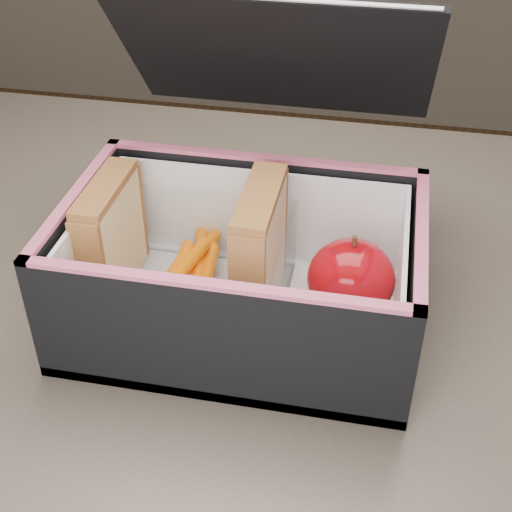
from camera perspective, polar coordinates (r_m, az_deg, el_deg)
The scene contains 8 objects.
kitchen_table at distance 0.71m, azimuth -3.51°, elevation -9.58°, with size 1.20×0.80×0.75m.
lunch_bag at distance 0.59m, azimuth -1.03°, elevation -0.32°, with size 0.29×0.31×0.25m.
plastic_tub at distance 0.62m, azimuth -5.66°, elevation -0.54°, with size 0.17×0.12×0.07m, color white, non-canonical shape.
sandwich_left at distance 0.62m, azimuth -11.50°, elevation 1.53°, with size 0.03×0.09×0.10m.
sandwich_right at distance 0.59m, azimuth 0.30°, elevation 0.45°, with size 0.03×0.10×0.11m.
carrot_sticks at distance 0.62m, azimuth -5.71°, elevation -2.00°, with size 0.06×0.16×0.03m.
paper_napkin at distance 0.61m, azimuth 6.96°, elevation -4.57°, with size 0.07×0.08×0.01m, color white.
red_apple at distance 0.59m, azimuth 7.61°, elevation -1.84°, with size 0.09×0.09×0.08m.
Camera 1 is at (0.14, -0.47, 1.17)m, focal length 50.00 mm.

